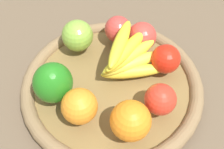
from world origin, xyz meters
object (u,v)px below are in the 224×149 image
(bell_pepper, at_px, (53,83))
(apple_3, at_px, (118,29))
(apple_0, at_px, (77,36))
(apple_4, at_px, (142,36))
(orange_1, at_px, (131,121))
(apple_2, at_px, (160,100))
(orange_0, at_px, (79,106))
(banana_bunch, at_px, (129,57))
(apple_1, at_px, (166,59))

(bell_pepper, relative_size, apple_3, 1.43)
(bell_pepper, distance_m, apple_3, 0.23)
(apple_0, relative_size, apple_4, 1.09)
(orange_1, bearing_deg, apple_3, 42.04)
(apple_4, bearing_deg, apple_2, -134.99)
(apple_2, bearing_deg, apple_4, 45.01)
(orange_1, distance_m, apple_3, 0.27)
(apple_3, bearing_deg, orange_0, -161.44)
(orange_0, xyz_separation_m, apple_2, (0.11, -0.12, -0.00))
(orange_1, bearing_deg, orange_0, 108.63)
(banana_bunch, distance_m, apple_1, 0.09)
(orange_0, height_order, apple_2, orange_0)
(apple_0, distance_m, orange_1, 0.27)
(apple_1, height_order, apple_4, apple_4)
(orange_1, bearing_deg, bell_pepper, 99.47)
(orange_0, distance_m, apple_4, 0.25)
(bell_pepper, xyz_separation_m, orange_1, (0.03, -0.18, -0.01))
(orange_0, height_order, apple_0, apple_0)
(apple_1, height_order, apple_2, apple_1)
(apple_3, bearing_deg, orange_1, -137.96)
(orange_1, distance_m, apple_4, 0.24)
(banana_bunch, distance_m, orange_1, 0.17)
(apple_1, distance_m, orange_1, 0.19)
(orange_0, height_order, apple_1, orange_0)
(orange_1, bearing_deg, apple_2, -12.59)
(orange_1, height_order, apple_4, orange_1)
(bell_pepper, xyz_separation_m, apple_2, (0.11, -0.19, -0.01))
(apple_0, xyz_separation_m, orange_1, (-0.11, -0.24, 0.00))
(apple_4, bearing_deg, bell_pepper, 165.64)
(banana_bunch, height_order, apple_3, banana_bunch)
(bell_pepper, bearing_deg, orange_0, -66.73)
(orange_0, bearing_deg, apple_0, 43.13)
(banana_bunch, height_order, orange_0, banana_bunch)
(orange_1, xyz_separation_m, apple_3, (0.20, 0.18, -0.01))
(apple_1, relative_size, apple_2, 1.02)
(apple_3, distance_m, apple_4, 0.07)
(orange_0, xyz_separation_m, apple_1, (0.22, -0.07, -0.00))
(banana_bunch, bearing_deg, orange_0, 179.38)
(banana_bunch, bearing_deg, apple_2, -114.29)
(orange_1, xyz_separation_m, apple_4, (0.21, 0.12, -0.00))
(orange_0, relative_size, apple_3, 1.10)
(apple_1, xyz_separation_m, bell_pepper, (-0.21, 0.15, 0.01))
(orange_1, bearing_deg, apple_0, 64.47)
(apple_4, bearing_deg, banana_bunch, -168.64)
(banana_bunch, relative_size, apple_3, 2.35)
(banana_bunch, relative_size, orange_0, 2.13)
(bell_pepper, bearing_deg, apple_4, 12.25)
(apple_1, height_order, bell_pepper, bell_pepper)
(apple_1, xyz_separation_m, apple_4, (0.03, 0.08, 0.00))
(banana_bunch, relative_size, apple_1, 2.34)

